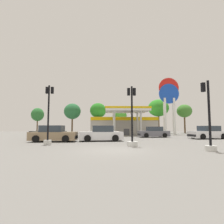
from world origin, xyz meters
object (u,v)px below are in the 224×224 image
object	(u,v)px
tree_0	(38,115)
tree_3	(120,116)
car_4	(103,133)
tree_1	(72,111)
tree_4	(158,108)
car_0	(101,134)
traffic_signal_1	(48,121)
car_2	(154,132)
station_pole_sign	(169,99)
car_3	(48,133)
traffic_signal_0	(209,129)
car_1	(208,133)
tree_5	(184,111)
traffic_signal_2	(132,128)
tree_2	(98,110)
car_5	(53,134)

from	to	relation	value
tree_0	tree_3	distance (m)	18.75
car_4	tree_1	xyz separation A→B (m)	(-7.28, 15.95, 4.20)
tree_4	tree_1	bearing A→B (deg)	178.38
tree_1	tree_3	bearing A→B (deg)	5.15
car_0	traffic_signal_1	distance (m)	5.55
car_2	tree_0	distance (m)	27.94
station_pole_sign	car_0	bearing A→B (deg)	-130.02
car_0	car_3	bearing A→B (deg)	146.55
tree_1	car_0	bearing A→B (deg)	-71.49
traffic_signal_0	tree_1	size ratio (longest dim) A/B	0.65
car_2	traffic_signal_0	bearing A→B (deg)	-91.09
tree_1	tree_3	xyz separation A→B (m)	(10.62, 0.96, -0.84)
car_1	tree_5	size ratio (longest dim) A/B	0.69
car_1	traffic_signal_1	world-z (taller)	traffic_signal_1
traffic_signal_1	tree_1	bearing A→B (deg)	96.57
car_3	tree_5	bearing A→B (deg)	35.16
car_3	tree_3	xyz separation A→B (m)	(10.26, 17.87, 3.33)
traffic_signal_0	tree_3	distance (m)	30.40
car_3	traffic_signal_2	world-z (taller)	traffic_signal_2
tree_3	car_4	bearing A→B (deg)	-101.15
car_4	tree_4	bearing A→B (deg)	52.34
traffic_signal_0	car_2	bearing A→B (deg)	88.91
car_0	tree_5	world-z (taller)	tree_5
tree_0	tree_5	xyz separation A→B (m)	(33.79, -0.31, 0.85)
car_3	car_4	distance (m)	7.00
car_3	tree_2	distance (m)	17.85
tree_1	tree_2	world-z (taller)	tree_2
traffic_signal_0	car_4	bearing A→B (deg)	116.65
tree_0	tree_2	distance (m)	14.00
car_0	traffic_signal_0	bearing A→B (deg)	-48.90
car_2	traffic_signal_0	distance (m)	13.93
car_3	car_5	size ratio (longest dim) A/B	0.99
station_pole_sign	tree_0	bearing A→B (deg)	163.64
car_3	car_5	xyz separation A→B (m)	(2.19, -5.21, 0.03)
tree_0	station_pole_sign	bearing A→B (deg)	-16.36
station_pole_sign	traffic_signal_0	world-z (taller)	station_pole_sign
tree_1	tree_4	bearing A→B (deg)	-1.62
station_pole_sign	tree_0	size ratio (longest dim) A/B	1.87
station_pole_sign	tree_0	world-z (taller)	station_pole_sign
car_5	tree_5	size ratio (longest dim) A/B	0.67
car_0	car_1	size ratio (longest dim) A/B	0.99
car_5	traffic_signal_0	xyz separation A→B (m)	(11.37, -7.02, 0.62)
tree_2	tree_3	bearing A→B (deg)	16.26
station_pole_sign	car_4	size ratio (longest dim) A/B	2.50
car_3	tree_0	xyz separation A→B (m)	(-8.48, 18.14, 3.53)
station_pole_sign	car_5	distance (m)	23.51
tree_5	tree_0	bearing A→B (deg)	179.47
tree_0	tree_1	bearing A→B (deg)	-8.52
tree_0	tree_3	xyz separation A→B (m)	(18.75, -0.26, -0.20)
tree_2	tree_4	bearing A→B (deg)	-0.34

